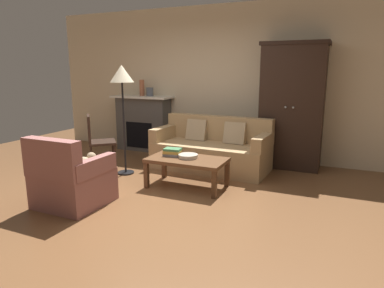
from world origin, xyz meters
The scene contains 14 objects.
ground_plane centered at (0.00, 0.00, 0.00)m, with size 9.60×9.60×0.00m, color brown.
back_wall centered at (0.00, 2.55, 1.40)m, with size 7.20×0.10×2.80m, color beige.
fireplace centered at (-1.55, 2.30, 0.57)m, with size 1.26×0.48×1.12m.
armoire centered at (1.40, 2.22, 1.04)m, with size 1.06×0.57×2.08m.
couch centered at (0.23, 1.58, 0.32)m, with size 1.95×0.93×0.86m.
coffee_table centered at (0.24, 0.56, 0.37)m, with size 1.10×0.60×0.42m.
fruit_bowl centered at (0.25, 0.59, 0.45)m, with size 0.28×0.28×0.05m, color beige.
book_stack centered at (-0.01, 0.61, 0.47)m, with size 0.26×0.20×0.11m.
mantel_vase_terracotta centered at (-1.55, 2.28, 1.28)m, with size 0.10×0.10×0.32m, color #A86042.
mantel_vase_slate centered at (-1.37, 2.28, 1.21)m, with size 0.14×0.14×0.17m, color #565B66.
armchair_near_left centered at (-0.77, -0.64, 0.32)m, with size 0.79×0.78×0.88m.
side_chair_wooden centered at (-1.58, 0.85, 0.51)m, with size 0.62×0.62×0.90m.
floor_lamp centered at (-0.93, 0.75, 1.48)m, with size 0.36×0.36×1.71m.
dog centered at (-1.34, 0.20, 0.25)m, with size 0.23×0.57×0.39m.
Camera 1 is at (2.21, -3.68, 1.64)m, focal length 32.19 mm.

